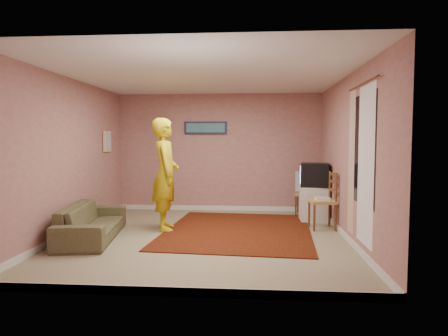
# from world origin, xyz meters

# --- Properties ---
(ground) EXTENTS (5.00, 5.00, 0.00)m
(ground) POSITION_xyz_m (0.00, 0.00, 0.00)
(ground) COLOR gray
(ground) RESTS_ON ground
(wall_back) EXTENTS (4.50, 0.02, 2.60)m
(wall_back) POSITION_xyz_m (0.00, 2.50, 1.30)
(wall_back) COLOR #B07774
(wall_back) RESTS_ON ground
(wall_front) EXTENTS (4.50, 0.02, 2.60)m
(wall_front) POSITION_xyz_m (0.00, -2.50, 1.30)
(wall_front) COLOR #B07774
(wall_front) RESTS_ON ground
(wall_left) EXTENTS (0.02, 5.00, 2.60)m
(wall_left) POSITION_xyz_m (-2.25, 0.00, 1.30)
(wall_left) COLOR #B07774
(wall_left) RESTS_ON ground
(wall_right) EXTENTS (0.02, 5.00, 2.60)m
(wall_right) POSITION_xyz_m (2.25, 0.00, 1.30)
(wall_right) COLOR #B07774
(wall_right) RESTS_ON ground
(ceiling) EXTENTS (4.50, 5.00, 0.02)m
(ceiling) POSITION_xyz_m (0.00, 0.00, 2.60)
(ceiling) COLOR silver
(ceiling) RESTS_ON wall_back
(baseboard_back) EXTENTS (4.50, 0.02, 0.10)m
(baseboard_back) POSITION_xyz_m (0.00, 2.49, 0.05)
(baseboard_back) COLOR silver
(baseboard_back) RESTS_ON ground
(baseboard_front) EXTENTS (4.50, 0.02, 0.10)m
(baseboard_front) POSITION_xyz_m (0.00, -2.49, 0.05)
(baseboard_front) COLOR silver
(baseboard_front) RESTS_ON ground
(baseboard_left) EXTENTS (0.02, 5.00, 0.10)m
(baseboard_left) POSITION_xyz_m (-2.24, 0.00, 0.05)
(baseboard_left) COLOR silver
(baseboard_left) RESTS_ON ground
(baseboard_right) EXTENTS (0.02, 5.00, 0.10)m
(baseboard_right) POSITION_xyz_m (2.24, 0.00, 0.05)
(baseboard_right) COLOR silver
(baseboard_right) RESTS_ON ground
(window) EXTENTS (0.01, 1.10, 1.50)m
(window) POSITION_xyz_m (2.24, -0.90, 1.45)
(window) COLOR black
(window) RESTS_ON wall_right
(curtain_sheer) EXTENTS (0.01, 0.75, 2.10)m
(curtain_sheer) POSITION_xyz_m (2.23, -1.05, 1.25)
(curtain_sheer) COLOR white
(curtain_sheer) RESTS_ON wall_right
(curtain_floral) EXTENTS (0.01, 0.35, 2.10)m
(curtain_floral) POSITION_xyz_m (2.21, -0.35, 1.25)
(curtain_floral) COLOR beige
(curtain_floral) RESTS_ON wall_right
(curtain_rod) EXTENTS (0.02, 1.40, 0.02)m
(curtain_rod) POSITION_xyz_m (2.20, -0.90, 2.32)
(curtain_rod) COLOR brown
(curtain_rod) RESTS_ON wall_right
(picture_back) EXTENTS (0.95, 0.04, 0.28)m
(picture_back) POSITION_xyz_m (-0.30, 2.47, 1.85)
(picture_back) COLOR #16203D
(picture_back) RESTS_ON wall_back
(picture_left) EXTENTS (0.04, 0.38, 0.42)m
(picture_left) POSITION_xyz_m (-2.22, 1.60, 1.55)
(picture_left) COLOR beige
(picture_left) RESTS_ON wall_left
(area_rug) EXTENTS (2.69, 3.26, 0.02)m
(area_rug) POSITION_xyz_m (0.51, 0.50, 0.01)
(area_rug) COLOR #310905
(area_rug) RESTS_ON ground
(tv_cabinet) EXTENTS (0.53, 0.48, 0.68)m
(tv_cabinet) POSITION_xyz_m (1.95, 1.45, 0.34)
(tv_cabinet) COLOR silver
(tv_cabinet) RESTS_ON ground
(crt_tv) EXTENTS (0.59, 0.54, 0.46)m
(crt_tv) POSITION_xyz_m (1.94, 1.45, 0.90)
(crt_tv) COLOR black
(crt_tv) RESTS_ON tv_cabinet
(chair_a) EXTENTS (0.47, 0.45, 0.47)m
(chair_a) POSITION_xyz_m (1.86, 2.20, 0.53)
(chair_a) COLOR tan
(chair_a) RESTS_ON ground
(dvd_player) EXTENTS (0.40, 0.33, 0.06)m
(dvd_player) POSITION_xyz_m (1.86, 2.20, 0.47)
(dvd_player) COLOR #BCBCC1
(dvd_player) RESTS_ON chair_a
(blue_throw) EXTENTS (0.40, 0.05, 0.43)m
(blue_throw) POSITION_xyz_m (1.86, 2.20, 0.70)
(blue_throw) COLOR #7CA6CB
(blue_throw) RESTS_ON chair_a
(chair_b) EXTENTS (0.48, 0.50, 0.55)m
(chair_b) POSITION_xyz_m (1.99, 0.76, 0.62)
(chair_b) COLOR tan
(chair_b) RESTS_ON ground
(game_console) EXTENTS (0.26, 0.20, 0.05)m
(game_console) POSITION_xyz_m (1.99, 0.76, 0.54)
(game_console) COLOR white
(game_console) RESTS_ON chair_b
(sofa) EXTENTS (1.00, 1.98, 0.55)m
(sofa) POSITION_xyz_m (-1.80, -0.25, 0.28)
(sofa) COLOR brown
(sofa) RESTS_ON ground
(person) EXTENTS (0.61, 0.80, 1.96)m
(person) POSITION_xyz_m (-0.77, 0.50, 0.98)
(person) COLOR gold
(person) RESTS_ON ground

